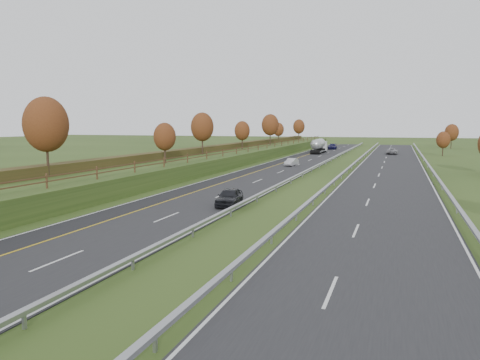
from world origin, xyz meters
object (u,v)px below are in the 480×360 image
object	(u,v)px
car_silver_mid	(291,162)
car_small_far	(332,147)
car_dark_near	(229,197)
car_oncoming	(392,151)
road_tanker	(319,146)

from	to	relation	value
car_silver_mid	car_small_far	xyz separation A→B (m)	(-0.53, 54.84, 0.15)
car_dark_near	car_small_far	size ratio (longest dim) A/B	0.83
car_small_far	car_oncoming	size ratio (longest dim) A/B	1.03
car_dark_near	car_silver_mid	size ratio (longest dim) A/B	1.15
car_dark_near	car_oncoming	world-z (taller)	car_dark_near
road_tanker	car_dark_near	size ratio (longest dim) A/B	2.51
car_silver_mid	car_oncoming	bearing A→B (deg)	74.70
car_dark_near	car_small_far	distance (m)	94.84
car_small_far	car_oncoming	bearing A→B (deg)	-49.69
road_tanker	car_silver_mid	bearing A→B (deg)	-87.86
road_tanker	car_small_far	size ratio (longest dim) A/B	2.08
car_dark_near	road_tanker	bearing A→B (deg)	86.97
car_small_far	car_oncoming	xyz separation A→B (m)	(16.16, -17.12, -0.06)
road_tanker	car_small_far	world-z (taller)	road_tanker
car_small_far	car_oncoming	world-z (taller)	car_small_far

